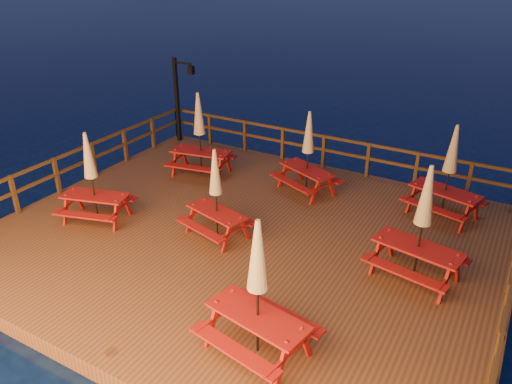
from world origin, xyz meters
TOP-DOWN VIEW (x-y plane):
  - ground at (0.00, 0.00)m, footprint 500.00×500.00m
  - deck at (0.00, 0.00)m, footprint 12.00×10.00m
  - deck_piles at (0.00, 0.00)m, footprint 11.44×9.44m
  - railing at (0.00, 1.78)m, footprint 11.80×9.75m
  - lamp_post at (-5.39, 4.55)m, footprint 0.85×0.18m
  - picnic_table_0 at (-3.73, -1.27)m, footprint 2.00×1.80m
  - picnic_table_1 at (-3.08, 2.47)m, footprint 2.05×1.80m
  - picnic_table_2 at (0.28, 2.95)m, footprint 2.10×1.94m
  - picnic_table_3 at (4.00, 3.39)m, footprint 2.09×1.87m
  - picnic_table_4 at (4.05, 0.26)m, footprint 2.08×1.82m
  - picnic_table_5 at (2.21, -3.29)m, footprint 2.08×1.82m
  - picnic_table_6 at (-0.58, -0.39)m, footprint 1.87×1.67m

SIDE VIEW (x-z plane):
  - deck_piles at x=0.00m, z-range -1.00..0.40m
  - ground at x=0.00m, z-range 0.00..0.00m
  - deck at x=0.00m, z-range 0.00..0.40m
  - railing at x=0.00m, z-range 0.61..1.71m
  - picnic_table_6 at x=-0.58m, z-range 0.44..2.72m
  - picnic_table_0 at x=-3.73m, z-range 0.45..2.84m
  - picnic_table_2 at x=0.28m, z-range 0.45..2.86m
  - picnic_table_3 at x=4.00m, z-range 0.45..2.97m
  - picnic_table_1 at x=-3.08m, z-range 0.45..3.04m
  - picnic_table_4 at x=4.05m, z-range 0.45..3.07m
  - picnic_table_5 at x=2.21m, z-range 0.45..3.09m
  - lamp_post at x=-5.39m, z-range 0.70..3.70m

